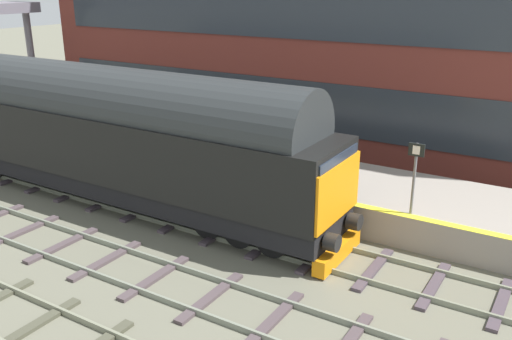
# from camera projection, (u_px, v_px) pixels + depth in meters

# --- Properties ---
(ground_plane) EXTENTS (140.00, 140.00, 0.00)m
(ground_plane) POSITION_uv_depth(u_px,v_px,m) (206.00, 225.00, 17.43)
(ground_plane) COLOR #666454
(ground_plane) RESTS_ON ground
(track_main) EXTENTS (2.50, 60.00, 0.15)m
(track_main) POSITION_uv_depth(u_px,v_px,m) (206.00, 223.00, 17.41)
(track_main) COLOR gray
(track_main) RESTS_ON ground
(track_adjacent_west) EXTENTS (2.50, 60.00, 0.15)m
(track_adjacent_west) POSITION_uv_depth(u_px,v_px,m) (130.00, 268.00, 14.70)
(track_adjacent_west) COLOR gray
(track_adjacent_west) RESTS_ON ground
(track_adjacent_far_west) EXTENTS (2.50, 60.00, 0.15)m
(track_adjacent_far_west) POSITION_uv_depth(u_px,v_px,m) (33.00, 326.00, 12.25)
(track_adjacent_far_west) COLOR gray
(track_adjacent_far_west) RESTS_ON ground
(station_platform) EXTENTS (4.00, 44.00, 1.01)m
(station_platform) POSITION_uv_depth(u_px,v_px,m) (264.00, 177.00, 20.16)
(station_platform) COLOR gray
(station_platform) RESTS_ON ground
(diesel_locomotive) EXTENTS (2.74, 18.08, 4.68)m
(diesel_locomotive) POSITION_uv_depth(u_px,v_px,m) (99.00, 130.00, 18.81)
(diesel_locomotive) COLOR black
(diesel_locomotive) RESTS_ON ground
(platform_number_sign) EXTENTS (0.10, 0.44, 2.08)m
(platform_number_sign) POSITION_uv_depth(u_px,v_px,m) (415.00, 168.00, 15.31)
(platform_number_sign) COLOR slate
(platform_number_sign) RESTS_ON station_platform
(waiting_passenger) EXTENTS (0.39, 0.51, 1.64)m
(waiting_passenger) POSITION_uv_depth(u_px,v_px,m) (288.00, 150.00, 18.27)
(waiting_passenger) COLOR #29343C
(waiting_passenger) RESTS_ON station_platform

